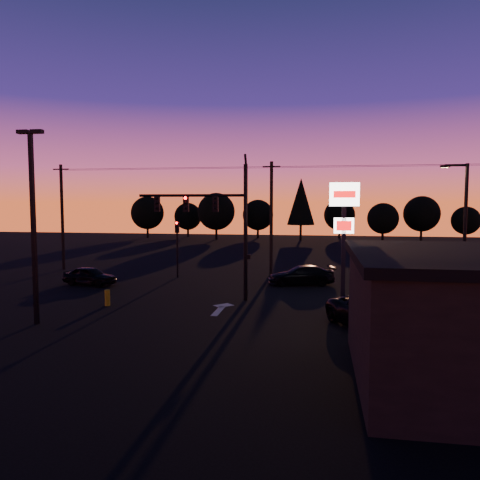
# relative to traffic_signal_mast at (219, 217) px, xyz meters

# --- Properties ---
(ground) EXTENTS (120.00, 120.00, 0.00)m
(ground) POSITION_rel_traffic_signal_mast_xyz_m (0.10, -3.99, -4.94)
(ground) COLOR black
(ground) RESTS_ON ground
(lane_arrow) EXTENTS (1.20, 3.10, 0.01)m
(lane_arrow) POSITION_rel_traffic_signal_mast_xyz_m (0.60, -2.33, -4.93)
(lane_arrow) COLOR beige
(lane_arrow) RESTS_ON ground
(traffic_signal_mast) EXTENTS (6.79, 0.52, 8.58)m
(traffic_signal_mast) POSITION_rel_traffic_signal_mast_xyz_m (0.00, 0.00, 0.00)
(traffic_signal_mast) COLOR black
(traffic_signal_mast) RESTS_ON ground
(secondary_signal) EXTENTS (0.30, 0.31, 4.35)m
(secondary_signal) POSITION_rel_traffic_signal_mast_xyz_m (-4.90, 7.49, -2.07)
(secondary_signal) COLOR black
(secondary_signal) RESTS_ON ground
(parking_lot_light) EXTENTS (1.25, 0.30, 9.14)m
(parking_lot_light) POSITION_rel_traffic_signal_mast_xyz_m (-7.40, -6.99, 0.33)
(parking_lot_light) COLOR black
(parking_lot_light) RESTS_ON ground
(pylon_sign) EXTENTS (1.50, 0.28, 6.80)m
(pylon_sign) POSITION_rel_traffic_signal_mast_xyz_m (7.10, -2.49, -0.02)
(pylon_sign) COLOR black
(pylon_sign) RESTS_ON ground
(streetlight) EXTENTS (1.55, 0.35, 8.00)m
(streetlight) POSITION_rel_traffic_signal_mast_xyz_m (14.01, 1.51, -0.52)
(streetlight) COLOR black
(streetlight) RESTS_ON ground
(utility_pole_0) EXTENTS (1.40, 0.26, 9.00)m
(utility_pole_0) POSITION_rel_traffic_signal_mast_xyz_m (-15.90, 10.01, -0.34)
(utility_pole_0) COLOR black
(utility_pole_0) RESTS_ON ground
(utility_pole_1) EXTENTS (1.40, 0.26, 9.00)m
(utility_pole_1) POSITION_rel_traffic_signal_mast_xyz_m (2.10, 10.01, -0.34)
(utility_pole_1) COLOR black
(utility_pole_1) RESTS_ON ground
(power_wires) EXTENTS (36.00, 1.22, 0.07)m
(power_wires) POSITION_rel_traffic_signal_mast_xyz_m (2.10, 10.01, 3.63)
(power_wires) COLOR black
(power_wires) RESTS_ON ground
(bollard) EXTENTS (0.30, 0.30, 0.89)m
(bollard) POSITION_rel_traffic_signal_mast_xyz_m (-5.83, -2.72, -4.49)
(bollard) COLOR #AD9D0E
(bollard) RESTS_ON ground
(tree_0) EXTENTS (5.36, 5.36, 6.74)m
(tree_0) POSITION_rel_traffic_signal_mast_xyz_m (-21.90, 46.01, -0.88)
(tree_0) COLOR black
(tree_0) RESTS_ON ground
(tree_1) EXTENTS (4.54, 4.54, 5.71)m
(tree_1) POSITION_rel_traffic_signal_mast_xyz_m (-15.90, 49.01, -1.50)
(tree_1) COLOR black
(tree_1) RESTS_ON ground
(tree_2) EXTENTS (5.77, 5.78, 7.26)m
(tree_2) POSITION_rel_traffic_signal_mast_xyz_m (-9.90, 44.01, -0.57)
(tree_2) COLOR black
(tree_2) RESTS_ON ground
(tree_3) EXTENTS (4.95, 4.95, 6.22)m
(tree_3) POSITION_rel_traffic_signal_mast_xyz_m (-3.90, 48.01, -1.19)
(tree_3) COLOR black
(tree_3) RESTS_ON ground
(tree_4) EXTENTS (4.18, 4.18, 9.50)m
(tree_4) POSITION_rel_traffic_signal_mast_xyz_m (3.10, 45.01, 0.99)
(tree_4) COLOR black
(tree_4) RESTS_ON ground
(tree_5) EXTENTS (4.95, 4.95, 6.22)m
(tree_5) POSITION_rel_traffic_signal_mast_xyz_m (9.10, 50.01, -1.19)
(tree_5) COLOR black
(tree_5) RESTS_ON ground
(tree_6) EXTENTS (4.54, 4.54, 5.71)m
(tree_6) POSITION_rel_traffic_signal_mast_xyz_m (15.10, 44.01, -1.50)
(tree_6) COLOR black
(tree_6) RESTS_ON ground
(tree_7) EXTENTS (5.36, 5.36, 6.74)m
(tree_7) POSITION_rel_traffic_signal_mast_xyz_m (21.10, 47.01, -0.88)
(tree_7) COLOR black
(tree_7) RESTS_ON ground
(tree_8) EXTENTS (4.12, 4.12, 5.19)m
(tree_8) POSITION_rel_traffic_signal_mast_xyz_m (27.10, 46.01, -1.82)
(tree_8) COLOR black
(tree_8) RESTS_ON ground
(car_left) EXTENTS (4.03, 2.23, 1.30)m
(car_left) POSITION_rel_traffic_signal_mast_xyz_m (-9.98, 3.23, -4.29)
(car_left) COLOR black
(car_left) RESTS_ON ground
(car_right) EXTENTS (4.94, 2.81, 1.35)m
(car_right) POSITION_rel_traffic_signal_mast_xyz_m (4.66, 5.86, -4.26)
(car_right) COLOR black
(car_right) RESTS_ON ground
(suv_parked) EXTENTS (4.72, 5.94, 1.50)m
(suv_parked) POSITION_rel_traffic_signal_mast_xyz_m (8.41, -5.51, -4.19)
(suv_parked) COLOR black
(suv_parked) RESTS_ON ground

